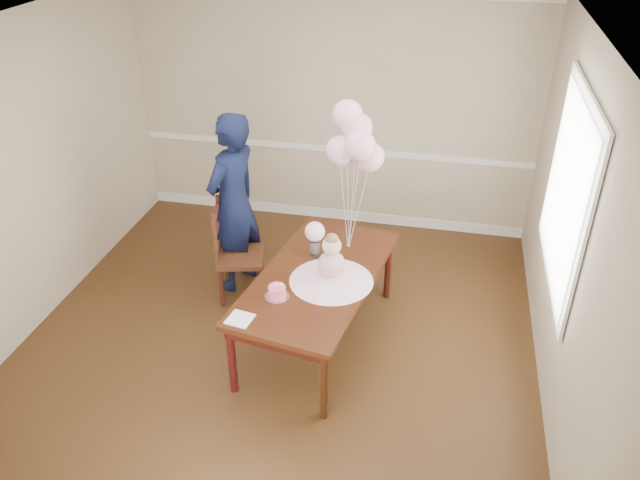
% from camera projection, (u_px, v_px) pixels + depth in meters
% --- Properties ---
extents(floor, '(4.50, 5.00, 0.00)m').
position_uv_depth(floor, '(275.00, 350.00, 5.51)').
color(floor, black).
rests_on(floor, ground).
extents(ceiling, '(4.50, 5.00, 0.02)m').
position_uv_depth(ceiling, '(259.00, 38.00, 4.12)').
color(ceiling, white).
rests_on(ceiling, wall_back).
extents(wall_back, '(4.50, 0.02, 2.70)m').
position_uv_depth(wall_back, '(331.00, 111.00, 6.91)').
color(wall_back, tan).
rests_on(wall_back, floor).
extents(wall_left, '(0.02, 5.00, 2.70)m').
position_uv_depth(wall_left, '(10.00, 189.00, 5.22)').
color(wall_left, tan).
rests_on(wall_left, floor).
extents(wall_right, '(0.02, 5.00, 2.70)m').
position_uv_depth(wall_right, '(574.00, 249.00, 4.40)').
color(wall_right, tan).
rests_on(wall_right, floor).
extents(chair_rail_trim, '(4.50, 0.02, 0.07)m').
position_uv_depth(chair_rail_trim, '(331.00, 149.00, 7.13)').
color(chair_rail_trim, silver).
rests_on(chair_rail_trim, wall_back).
extents(baseboard_trim, '(4.50, 0.02, 0.12)m').
position_uv_depth(baseboard_trim, '(330.00, 214.00, 7.56)').
color(baseboard_trim, silver).
rests_on(baseboard_trim, floor).
extents(window_frame, '(0.02, 1.66, 1.56)m').
position_uv_depth(window_frame, '(568.00, 192.00, 4.73)').
color(window_frame, white).
rests_on(window_frame, wall_right).
extents(window_blinds, '(0.01, 1.50, 1.40)m').
position_uv_depth(window_blinds, '(565.00, 192.00, 4.73)').
color(window_blinds, white).
rests_on(window_blinds, wall_right).
extents(dining_table_top, '(1.22, 1.99, 0.05)m').
position_uv_depth(dining_table_top, '(318.00, 277.00, 5.30)').
color(dining_table_top, black).
rests_on(dining_table_top, table_leg_fl).
extents(table_apron, '(1.11, 1.88, 0.09)m').
position_uv_depth(table_apron, '(318.00, 283.00, 5.34)').
color(table_apron, black).
rests_on(table_apron, table_leg_fl).
extents(table_leg_fl, '(0.07, 0.07, 0.65)m').
position_uv_depth(table_leg_fl, '(232.00, 360.00, 4.92)').
color(table_leg_fl, black).
rests_on(table_leg_fl, floor).
extents(table_leg_fr, '(0.07, 0.07, 0.65)m').
position_uv_depth(table_leg_fr, '(324.00, 386.00, 4.68)').
color(table_leg_fr, black).
rests_on(table_leg_fr, floor).
extents(table_leg_bl, '(0.07, 0.07, 0.65)m').
position_uv_depth(table_leg_bl, '(314.00, 253.00, 6.29)').
color(table_leg_bl, black).
rests_on(table_leg_bl, floor).
extents(table_leg_br, '(0.07, 0.07, 0.65)m').
position_uv_depth(table_leg_br, '(388.00, 269.00, 6.04)').
color(table_leg_br, black).
rests_on(table_leg_br, floor).
extents(baby_skirt, '(0.81, 0.81, 0.09)m').
position_uv_depth(baby_skirt, '(331.00, 276.00, 5.19)').
color(baby_skirt, '#FFBBDA').
rests_on(baby_skirt, dining_table_top).
extents(baby_torso, '(0.22, 0.22, 0.22)m').
position_uv_depth(baby_torso, '(331.00, 264.00, 5.12)').
color(baby_torso, pink).
rests_on(baby_torso, baby_skirt).
extents(baby_head, '(0.16, 0.16, 0.16)m').
position_uv_depth(baby_head, '(332.00, 246.00, 5.03)').
color(baby_head, beige).
rests_on(baby_head, baby_torso).
extents(baby_hair, '(0.11, 0.11, 0.11)m').
position_uv_depth(baby_hair, '(332.00, 240.00, 5.01)').
color(baby_hair, brown).
rests_on(baby_hair, baby_head).
extents(cake_platter, '(0.24, 0.24, 0.01)m').
position_uv_depth(cake_platter, '(277.00, 296.00, 5.01)').
color(cake_platter, silver).
rests_on(cake_platter, dining_table_top).
extents(birthday_cake, '(0.16, 0.16, 0.09)m').
position_uv_depth(birthday_cake, '(277.00, 291.00, 4.99)').
color(birthday_cake, '#F94E7A').
rests_on(birthday_cake, cake_platter).
extents(cake_flower_a, '(0.03, 0.03, 0.03)m').
position_uv_depth(cake_flower_a, '(277.00, 285.00, 4.96)').
color(cake_flower_a, white).
rests_on(cake_flower_a, birthday_cake).
extents(cake_flower_b, '(0.03, 0.03, 0.03)m').
position_uv_depth(cake_flower_b, '(281.00, 285.00, 4.96)').
color(cake_flower_b, silver).
rests_on(cake_flower_b, birthday_cake).
extents(rose_vase_near, '(0.11, 0.11, 0.15)m').
position_uv_depth(rose_vase_near, '(315.00, 248.00, 5.52)').
color(rose_vase_near, white).
rests_on(rose_vase_near, dining_table_top).
extents(roses_near, '(0.18, 0.18, 0.18)m').
position_uv_depth(roses_near, '(315.00, 232.00, 5.43)').
color(roses_near, '#FAD1DC').
rests_on(roses_near, rose_vase_near).
extents(napkin, '(0.21, 0.21, 0.01)m').
position_uv_depth(napkin, '(240.00, 319.00, 4.76)').
color(napkin, white).
rests_on(napkin, dining_table_top).
extents(balloon_weight, '(0.04, 0.04, 0.02)m').
position_uv_depth(balloon_weight, '(348.00, 246.00, 5.67)').
color(balloon_weight, silver).
rests_on(balloon_weight, dining_table_top).
extents(balloon_a, '(0.26, 0.26, 0.26)m').
position_uv_depth(balloon_a, '(340.00, 151.00, 5.22)').
color(balloon_a, '#ECA7CA').
rests_on(balloon_a, balloon_ribbon_a).
extents(balloon_b, '(0.26, 0.26, 0.26)m').
position_uv_depth(balloon_b, '(360.00, 146.00, 5.08)').
color(balloon_b, '#FFB4CD').
rests_on(balloon_b, balloon_ribbon_b).
extents(balloon_c, '(0.26, 0.26, 0.26)m').
position_uv_depth(balloon_c, '(357.00, 128.00, 5.17)').
color(balloon_c, '#F2ABC3').
rests_on(balloon_c, balloon_ribbon_c).
extents(balloon_d, '(0.26, 0.26, 0.26)m').
position_uv_depth(balloon_d, '(348.00, 115.00, 5.16)').
color(balloon_d, '#FFB4CD').
rests_on(balloon_d, balloon_ribbon_d).
extents(balloon_e, '(0.26, 0.26, 0.26)m').
position_uv_depth(balloon_e, '(369.00, 157.00, 5.23)').
color(balloon_e, '#EAA6B8').
rests_on(balloon_e, balloon_ribbon_e).
extents(balloon_ribbon_a, '(0.08, 0.02, 0.78)m').
position_uv_depth(balloon_ribbon_a, '(344.00, 208.00, 5.48)').
color(balloon_ribbon_a, white).
rests_on(balloon_ribbon_a, balloon_weight).
extents(balloon_ribbon_b, '(0.09, 0.06, 0.87)m').
position_uv_depth(balloon_ribbon_b, '(354.00, 206.00, 5.41)').
color(balloon_ribbon_b, silver).
rests_on(balloon_ribbon_b, balloon_weight).
extents(balloon_ribbon_c, '(0.03, 0.08, 0.96)m').
position_uv_depth(balloon_ribbon_c, '(352.00, 197.00, 5.45)').
color(balloon_ribbon_c, silver).
rests_on(balloon_ribbon_c, balloon_weight).
extents(balloon_ribbon_d, '(0.06, 0.11, 1.05)m').
position_uv_depth(balloon_ribbon_d, '(348.00, 191.00, 5.45)').
color(balloon_ribbon_d, silver).
rests_on(balloon_ribbon_d, balloon_weight).
extents(balloon_ribbon_e, '(0.14, 0.05, 0.72)m').
position_uv_depth(balloon_ribbon_e, '(358.00, 210.00, 5.48)').
color(balloon_ribbon_e, white).
rests_on(balloon_ribbon_e, balloon_weight).
extents(dining_chair_seat, '(0.53, 0.53, 0.05)m').
position_uv_depth(dining_chair_seat, '(241.00, 257.00, 5.99)').
color(dining_chair_seat, '#391D0F').
rests_on(dining_chair_seat, chair_leg_fl).
extents(chair_leg_fl, '(0.05, 0.05, 0.43)m').
position_uv_depth(chair_leg_fl, '(222.00, 288.00, 5.96)').
color(chair_leg_fl, '#34120E').
rests_on(chair_leg_fl, floor).
extents(chair_leg_fr, '(0.05, 0.05, 0.43)m').
position_uv_depth(chair_leg_fr, '(259.00, 287.00, 5.96)').
color(chair_leg_fr, black).
rests_on(chair_leg_fr, floor).
extents(chair_leg_bl, '(0.05, 0.05, 0.43)m').
position_uv_depth(chair_leg_bl, '(226.00, 267.00, 6.27)').
color(chair_leg_bl, '#3D2010').
rests_on(chair_leg_bl, floor).
extents(chair_leg_br, '(0.05, 0.05, 0.43)m').
position_uv_depth(chair_leg_br, '(262.00, 267.00, 6.27)').
color(chair_leg_br, '#3E1710').
rests_on(chair_leg_br, floor).
extents(chair_back_post_l, '(0.05, 0.05, 0.56)m').
position_uv_depth(chair_back_post_l, '(215.00, 241.00, 5.69)').
color(chair_back_post_l, '#371D0F').
rests_on(chair_back_post_l, dining_chair_seat).
extents(chair_back_post_r, '(0.05, 0.05, 0.56)m').
position_uv_depth(chair_back_post_r, '(220.00, 222.00, 6.00)').
color(chair_back_post_r, '#3A130F').
rests_on(chair_back_post_r, dining_chair_seat).
extents(chair_slat_low, '(0.12, 0.40, 0.05)m').
position_uv_depth(chair_slat_low, '(218.00, 242.00, 5.90)').
color(chair_slat_low, black).
rests_on(chair_slat_low, dining_chair_seat).
extents(chair_slat_mid, '(0.12, 0.40, 0.05)m').
position_uv_depth(chair_slat_mid, '(217.00, 227.00, 5.82)').
color(chair_slat_mid, '#3A120F').
rests_on(chair_slat_mid, dining_chair_seat).
extents(chair_slat_top, '(0.12, 0.40, 0.05)m').
position_uv_depth(chair_slat_top, '(216.00, 212.00, 5.74)').
color(chair_slat_top, '#3E1611').
rests_on(chair_slat_top, dining_chair_seat).
extents(woman, '(0.63, 0.77, 1.81)m').
position_uv_depth(woman, '(233.00, 204.00, 5.97)').
color(woman, black).
rests_on(woman, floor).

